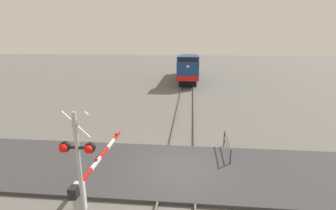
{
  "coord_description": "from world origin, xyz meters",
  "views": [
    {
      "loc": [
        0.45,
        -10.53,
        6.19
      ],
      "look_at": [
        -0.95,
        4.09,
        2.15
      ],
      "focal_mm": 26.3,
      "sensor_mm": 36.0,
      "label": 1
    }
  ],
  "objects": [
    {
      "name": "guard_railing",
      "position": [
        2.46,
        1.87,
        0.62
      ],
      "size": [
        0.08,
        2.48,
        0.95
      ],
      "color": "#4C4742",
      "rests_on": "ground_plane"
    },
    {
      "name": "rail_track_left",
      "position": [
        -0.72,
        0.0,
        0.07
      ],
      "size": [
        0.08,
        80.0,
        0.15
      ],
      "primitive_type": "cube",
      "color": "#59544C",
      "rests_on": "ground_plane"
    },
    {
      "name": "crossing_signal",
      "position": [
        -3.16,
        -3.59,
        2.48
      ],
      "size": [
        1.18,
        0.33,
        3.99
      ],
      "color": "#ADADB2",
      "rests_on": "ground_plane"
    },
    {
      "name": "road_surface",
      "position": [
        0.0,
        0.0,
        0.08
      ],
      "size": [
        36.0,
        5.07,
        0.16
      ],
      "primitive_type": "cube",
      "color": "#38383A",
      "rests_on": "ground_plane"
    },
    {
      "name": "locomotive",
      "position": [
        0.0,
        26.15,
        2.03
      ],
      "size": [
        2.7,
        14.9,
        3.96
      ],
      "color": "black",
      "rests_on": "ground_plane"
    },
    {
      "name": "rail_track_right",
      "position": [
        0.72,
        0.0,
        0.07
      ],
      "size": [
        0.08,
        80.0,
        0.15
      ],
      "primitive_type": "cube",
      "color": "#59544C",
      "rests_on": "ground_plane"
    },
    {
      "name": "crossing_gate",
      "position": [
        -3.49,
        -2.44,
        0.78
      ],
      "size": [
        0.36,
        5.72,
        1.25
      ],
      "color": "silver",
      "rests_on": "ground_plane"
    },
    {
      "name": "ground_plane",
      "position": [
        0.0,
        0.0,
        0.0
      ],
      "size": [
        160.0,
        160.0,
        0.0
      ],
      "primitive_type": "plane",
      "color": "#605E59"
    }
  ]
}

